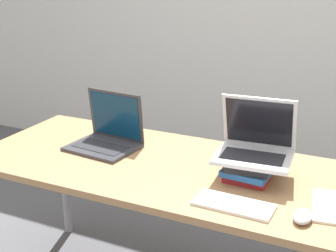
% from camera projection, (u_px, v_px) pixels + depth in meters
% --- Properties ---
extents(desk, '(1.76, 0.75, 0.73)m').
position_uv_depth(desk, '(166.00, 178.00, 2.09)').
color(desk, '#9E754C').
rests_on(desk, ground_plane).
extents(laptop_left, '(0.33, 0.28, 0.26)m').
position_uv_depth(laptop_left, '(107.00, 136.00, 2.25)').
color(laptop_left, '#333338').
rests_on(laptop_left, desk).
extents(book_stack, '(0.20, 0.24, 0.09)m').
position_uv_depth(book_stack, '(250.00, 168.00, 1.92)').
color(book_stack, maroon).
rests_on(book_stack, desk).
extents(laptop_on_books, '(0.32, 0.27, 0.25)m').
position_uv_depth(laptop_on_books, '(255.00, 145.00, 1.90)').
color(laptop_on_books, silver).
rests_on(laptop_on_books, book_stack).
extents(wireless_keyboard, '(0.30, 0.13, 0.01)m').
position_uv_depth(wireless_keyboard, '(234.00, 205.00, 1.70)').
color(wireless_keyboard, white).
rests_on(wireless_keyboard, desk).
extents(mouse, '(0.06, 0.11, 0.03)m').
position_uv_depth(mouse, '(303.00, 216.00, 1.60)').
color(mouse, '#B2B2B7').
rests_on(mouse, desk).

